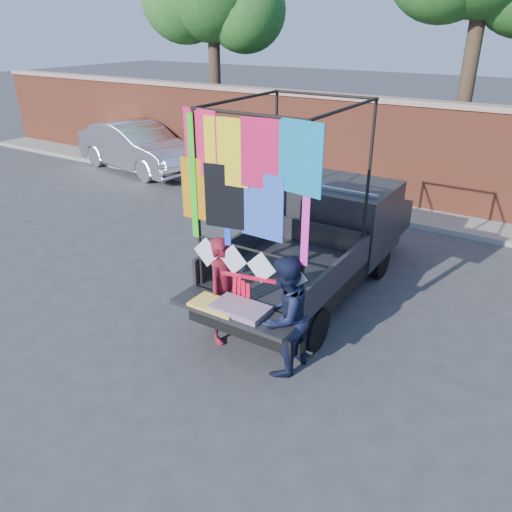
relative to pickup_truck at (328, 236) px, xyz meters
The scene contains 8 objects.
ground 2.55m from the pickup_truck, 95.28° to the right, with size 90.00×90.00×0.00m, color #38383A.
brick_wall 4.63m from the pickup_truck, 92.76° to the left, with size 30.00×0.45×2.61m.
curb 3.98m from the pickup_truck, 93.26° to the left, with size 30.00×1.20×0.12m, color gray.
pickup_truck is the anchor object (origin of this frame).
sedan 8.91m from the pickup_truck, 156.24° to the left, with size 1.56×4.48×1.48m, color silver.
woman 2.56m from the pickup_truck, 99.36° to the right, with size 0.58×0.38×1.59m, color maroon.
man 2.79m from the pickup_truck, 76.56° to the right, with size 0.80×0.62×1.64m, color #151B36.
streamer_bundle 2.64m from the pickup_truck, 89.59° to the right, with size 0.87×0.23×0.61m.
Camera 1 is at (3.48, -5.06, 4.19)m, focal length 35.00 mm.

